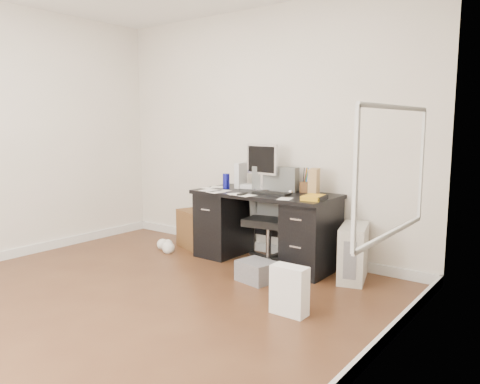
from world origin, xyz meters
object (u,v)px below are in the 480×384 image
(office_chair, at_px, (269,216))
(pc_tower, at_px, (353,253))
(lcd_monitor, at_px, (262,167))
(keyboard, at_px, (271,194))
(desk, at_px, (265,225))
(wicker_basket, at_px, (201,228))

(office_chair, relative_size, pc_tower, 1.94)
(lcd_monitor, bearing_deg, keyboard, -34.44)
(desk, relative_size, keyboard, 4.00)
(pc_tower, relative_size, wicker_basket, 1.16)
(lcd_monitor, distance_m, wicker_basket, 1.15)
(desk, relative_size, office_chair, 1.50)
(office_chair, relative_size, wicker_basket, 2.25)
(lcd_monitor, relative_size, keyboard, 1.34)
(desk, bearing_deg, keyboard, -38.24)
(desk, xyz_separation_m, office_chair, (0.04, 0.01, 0.10))
(desk, distance_m, keyboard, 0.40)
(lcd_monitor, relative_size, wicker_basket, 1.12)
(keyboard, xyz_separation_m, wicker_basket, (-1.10, 0.18, -0.54))
(keyboard, bearing_deg, pc_tower, 6.52)
(pc_tower, bearing_deg, desk, 165.74)
(office_chair, height_order, pc_tower, office_chair)
(lcd_monitor, xyz_separation_m, wicker_basket, (-0.85, -0.02, -0.78))
(office_chair, distance_m, wicker_basket, 1.04)
(lcd_monitor, height_order, wicker_basket, lcd_monitor)
(desk, height_order, wicker_basket, desk)
(pc_tower, bearing_deg, keyboard, 173.59)
(lcd_monitor, height_order, keyboard, lcd_monitor)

